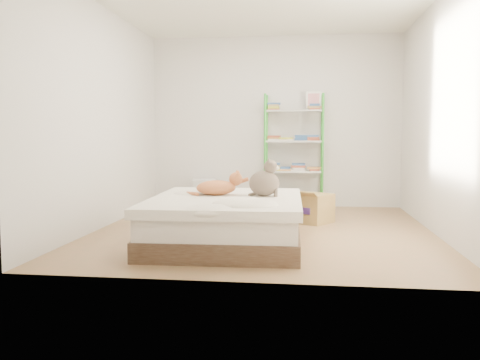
% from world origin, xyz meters
% --- Properties ---
extents(room, '(3.81, 4.21, 2.61)m').
position_xyz_m(room, '(0.00, 0.00, 1.30)').
color(room, '#9B6B4A').
rests_on(room, ground).
extents(bed, '(1.53, 1.89, 0.47)m').
position_xyz_m(bed, '(-0.31, -0.79, 0.24)').
color(bed, brown).
rests_on(bed, ground).
extents(orange_cat, '(0.54, 0.40, 0.20)m').
position_xyz_m(orange_cat, '(-0.44, -0.62, 0.57)').
color(orange_cat, '#C87546').
rests_on(orange_cat, bed).
extents(grey_cat, '(0.34, 0.29, 0.38)m').
position_xyz_m(grey_cat, '(0.06, -0.64, 0.66)').
color(grey_cat, gray).
rests_on(grey_cat, bed).
extents(shelf_unit, '(0.88, 0.36, 1.74)m').
position_xyz_m(shelf_unit, '(0.31, 1.88, 0.80)').
color(shelf_unit, green).
rests_on(shelf_unit, ground).
extents(cardboard_box, '(0.66, 0.69, 0.42)m').
position_xyz_m(cardboard_box, '(0.52, 0.62, 0.18)').
color(cardboard_box, '#9F8348').
rests_on(cardboard_box, ground).
extents(white_bin, '(0.41, 0.38, 0.42)m').
position_xyz_m(white_bin, '(-1.06, 1.85, 0.21)').
color(white_bin, silver).
rests_on(white_bin, ground).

